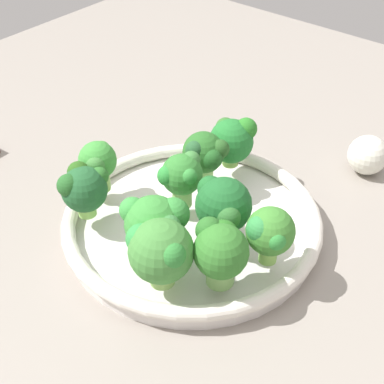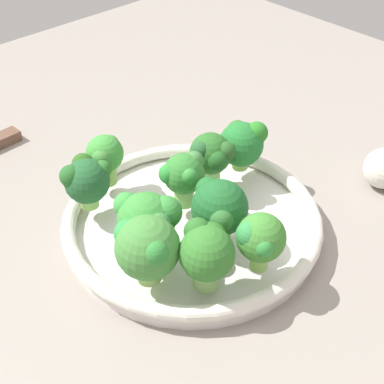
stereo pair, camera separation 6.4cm
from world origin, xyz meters
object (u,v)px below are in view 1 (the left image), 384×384
broccoli_floret_4 (269,233)px  broccoli_floret_7 (223,206)px  broccoli_floret_1 (182,176)px  broccoli_floret_6 (220,249)px  bowl (192,223)px  broccoli_floret_0 (155,223)px  garlic_bulb (368,155)px  broccoli_floret_2 (233,139)px  broccoli_floret_9 (205,154)px  broccoli_floret_8 (161,249)px  broccoli_floret_5 (83,188)px  broccoli_floret_3 (98,162)px

broccoli_floret_4 → broccoli_floret_7: bearing=172.6°
broccoli_floret_1 → broccoli_floret_6: bearing=-32.2°
bowl → broccoli_floret_0: broccoli_floret_0 is taller
garlic_bulb → broccoli_floret_2: bearing=-133.4°
broccoli_floret_1 → broccoli_floret_9: bearing=100.8°
broccoli_floret_4 → garlic_bulb: broccoli_floret_4 is taller
broccoli_floret_0 → broccoli_floret_9: 13.80cm
broccoli_floret_8 → garlic_bulb: 34.46cm
broccoli_floret_5 → broccoli_floret_9: (6.23, 13.40, 0.07)cm
broccoli_floret_5 → broccoli_floret_8: 13.61cm
broccoli_floret_2 → broccoli_floret_8: broccoli_floret_8 is taller
broccoli_floret_8 → broccoli_floret_0: bearing=140.4°
broccoli_floret_5 → broccoli_floret_3: bearing=116.5°
broccoli_floret_8 → garlic_bulb: size_ratio=1.41×
broccoli_floret_1 → broccoli_floret_8: (6.16, -10.30, 0.11)cm
broccoli_floret_1 → broccoli_floret_3: 10.10cm
broccoli_floret_7 → broccoli_floret_9: bearing=140.2°
bowl → garlic_bulb: size_ratio=5.69×
broccoli_floret_2 → garlic_bulb: bearing=46.6°
broccoli_floret_4 → broccoli_floret_1: bearing=172.8°
broccoli_floret_6 → broccoli_floret_1: bearing=147.8°
broccoli_floret_2 → broccoli_floret_9: size_ratio=1.00×
broccoli_floret_6 → broccoli_floret_8: (-4.19, -3.78, 0.22)cm
broccoli_floret_3 → broccoli_floret_5: (2.07, -4.16, -0.17)cm
broccoli_floret_6 → broccoli_floret_7: size_ratio=1.01×
broccoli_floret_5 → broccoli_floret_6: 17.67cm
broccoli_floret_5 → broccoli_floret_7: size_ratio=0.90×
bowl → broccoli_floret_1: (-1.86, 0.44, 5.57)cm
broccoli_floret_1 → broccoli_floret_4: bearing=-7.2°
broccoli_floret_0 → broccoli_floret_4: (9.48, 6.19, -0.19)cm
broccoli_floret_9 → broccoli_floret_8: bearing=-65.4°
broccoli_floret_0 → bowl: bearing=99.6°
broccoli_floret_1 → broccoli_floret_9: size_ratio=1.05×
bowl → broccoli_floret_4: 12.07cm
broccoli_floret_5 → garlic_bulb: bearing=58.9°
broccoli_floret_6 → broccoli_floret_0: bearing=-170.2°
broccoli_floret_8 → bowl: bearing=113.6°
broccoli_floret_3 → broccoli_floret_9: same height
broccoli_floret_9 → broccoli_floret_0: bearing=-72.6°
broccoli_floret_1 → garlic_bulb: 26.55cm
broccoli_floret_0 → broccoli_floret_5: (-10.35, -0.25, -0.48)cm
broccoli_floret_4 → broccoli_floret_5: bearing=-162.0°
broccoli_floret_2 → broccoli_floret_9: 5.02cm
broccoli_floret_3 → broccoli_floret_8: 16.77cm
broccoli_floret_2 → broccoli_floret_1: bearing=-86.6°
broccoli_floret_6 → broccoli_floret_7: (-3.99, 5.75, -0.35)cm
bowl → garlic_bulb: (9.85, 23.84, 1.07)cm
broccoli_floret_3 → broccoli_floret_7: size_ratio=0.94×
bowl → broccoli_floret_4: bearing=-6.1°
broccoli_floret_9 → broccoli_floret_1: bearing=-79.2°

